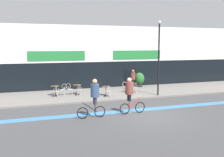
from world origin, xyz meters
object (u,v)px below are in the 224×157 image
(cafe_chair_2_near, at_px, (108,90))
(cafe_chair_0_near, at_px, (56,90))
(bistro_table_2, at_px, (106,89))
(cafe_chair_3_near, at_px, (135,87))
(pedestrian_near_end, at_px, (133,77))
(cafe_chair_3_side, at_px, (125,86))
(lamp_post, at_px, (159,53))
(planter_pot, at_px, (139,79))
(cyclist_1, at_px, (94,94))
(bistro_table_1, at_px, (77,88))
(cafe_chair_0_side, at_px, (63,89))
(cyclist_0, at_px, (130,92))
(cafe_chair_1_near, at_px, (79,89))
(cafe_chair_1_side, at_px, (69,88))
(bistro_table_3, at_px, (132,86))
(bistro_table_0, at_px, (55,89))

(cafe_chair_2_near, bearing_deg, cafe_chair_0_near, 79.78)
(bistro_table_2, distance_m, cafe_chair_0_near, 3.83)
(cafe_chair_3_near, xyz_separation_m, pedestrian_near_end, (0.97, 2.71, 0.48))
(cafe_chair_3_side, relative_size, pedestrian_near_end, 0.54)
(cafe_chair_3_near, height_order, lamp_post, lamp_post)
(planter_pot, distance_m, cyclist_1, 10.91)
(bistro_table_1, height_order, cafe_chair_3_near, cafe_chair_3_near)
(cafe_chair_0_side, height_order, cafe_chair_3_side, same)
(cafe_chair_0_side, bearing_deg, planter_pot, -164.90)
(cafe_chair_0_near, relative_size, cyclist_0, 0.42)
(bistro_table_2, bearing_deg, pedestrian_near_end, 39.53)
(planter_pot, height_order, cyclist_0, cyclist_0)
(cyclist_1, bearing_deg, cafe_chair_0_side, -83.70)
(pedestrian_near_end, bearing_deg, cafe_chair_0_side, -153.06)
(cafe_chair_3_side, bearing_deg, pedestrian_near_end, 44.51)
(cafe_chair_1_near, xyz_separation_m, cafe_chair_3_side, (3.98, 0.16, 0.00))
(cafe_chair_1_side, xyz_separation_m, cafe_chair_2_near, (2.64, -1.93, 0.00))
(bistro_table_1, relative_size, cafe_chair_0_side, 0.86)
(cafe_chair_3_side, height_order, pedestrian_near_end, pedestrian_near_end)
(cafe_chair_3_side, distance_m, cyclist_1, 7.61)
(bistro_table_1, relative_size, cyclist_1, 0.35)
(cafe_chair_0_near, distance_m, lamp_post, 8.39)
(lamp_post, xyz_separation_m, cyclist_0, (-4.12, -4.09, -2.13))
(bistro_table_3, distance_m, cafe_chair_2_near, 2.98)
(bistro_table_1, bearing_deg, bistro_table_2, -32.55)
(bistro_table_1, bearing_deg, lamp_post, -22.33)
(bistro_table_3, height_order, cyclist_1, cyclist_1)
(cafe_chair_3_side, distance_m, pedestrian_near_end, 2.67)
(planter_pot, bearing_deg, cafe_chair_0_near, -162.42)
(cafe_chair_1_near, relative_size, pedestrian_near_end, 0.54)
(planter_pot, bearing_deg, bistro_table_1, -163.23)
(bistro_table_3, relative_size, planter_pot, 0.54)
(cafe_chair_1_near, height_order, lamp_post, lamp_post)
(cafe_chair_0_near, bearing_deg, cafe_chair_1_side, -60.81)
(bistro_table_0, bearing_deg, bistro_table_3, -3.79)
(bistro_table_2, bearing_deg, cafe_chair_3_near, 4.86)
(cafe_chair_1_near, bearing_deg, cafe_chair_3_near, -103.16)
(bistro_table_3, bearing_deg, cyclist_1, -128.68)
(bistro_table_0, height_order, bistro_table_2, bistro_table_0)
(cafe_chair_0_side, relative_size, cyclist_0, 0.42)
(cafe_chair_2_near, relative_size, cafe_chair_3_side, 1.00)
(cafe_chair_2_near, distance_m, cyclist_1, 5.36)
(cafe_chair_1_side, bearing_deg, bistro_table_0, -170.61)
(cyclist_0, bearing_deg, planter_pot, 58.19)
(cafe_chair_0_near, bearing_deg, cafe_chair_0_side, -46.24)
(cafe_chair_1_near, bearing_deg, lamp_post, -114.60)
(cafe_chair_2_near, relative_size, cyclist_0, 0.42)
(cafe_chair_0_near, height_order, cafe_chair_1_side, same)
(cyclist_1, bearing_deg, lamp_post, -146.54)
(cafe_chair_1_near, bearing_deg, bistro_table_0, 63.71)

